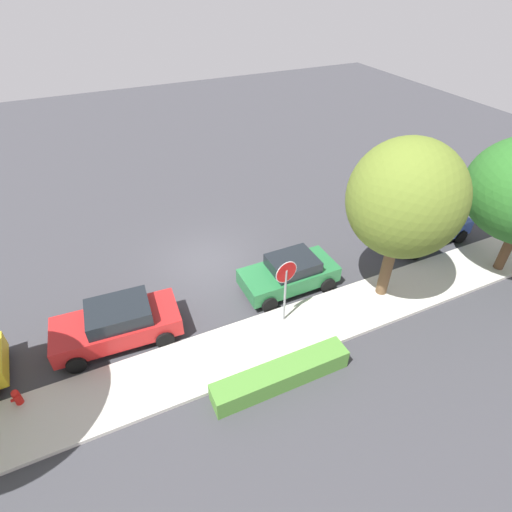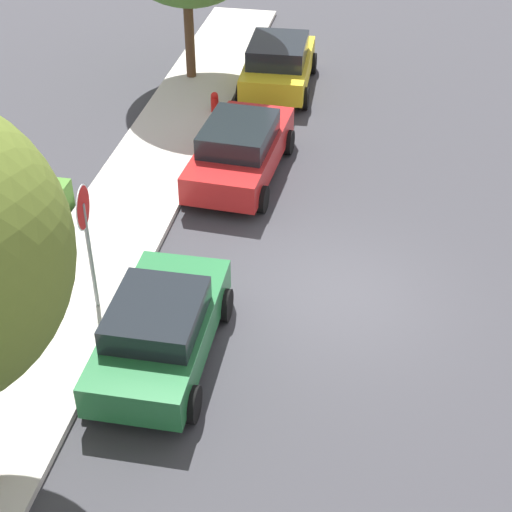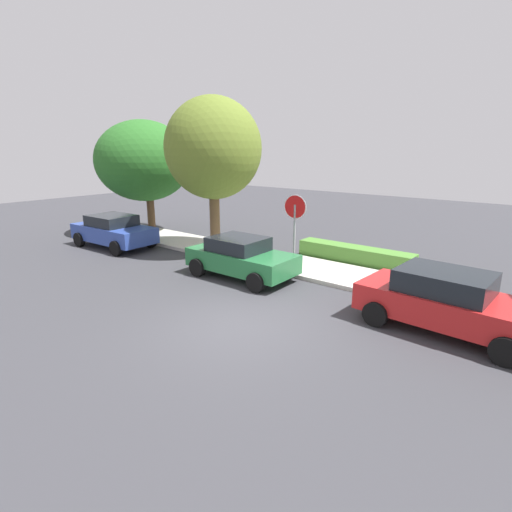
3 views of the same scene
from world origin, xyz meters
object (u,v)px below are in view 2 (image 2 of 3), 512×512
stop_sign (86,228)px  parked_car_red (240,149)px  parked_car_yellow (278,64)px  fire_hydrant (215,104)px  parked_car_green (160,329)px

stop_sign → parked_car_red: bearing=-16.9°
stop_sign → parked_car_yellow: size_ratio=0.72×
parked_car_red → fire_hydrant: size_ratio=6.02×
parked_car_yellow → parked_car_green: bearing=179.5°
fire_hydrant → parked_car_yellow: bearing=-34.0°
stop_sign → parked_car_yellow: bearing=-9.0°
stop_sign → fire_hydrant: (8.76, -0.29, -1.59)m
parked_car_red → parked_car_yellow: parked_car_yellow is taller
stop_sign → parked_car_yellow: (10.90, -1.73, -1.15)m
parked_car_red → fire_hydrant: 3.52m
parked_car_yellow → fire_hydrant: (-2.14, 1.45, -0.43)m
parked_car_red → parked_car_green: bearing=179.5°
parked_car_yellow → fire_hydrant: size_ratio=5.45×
parked_car_red → fire_hydrant: parked_car_red is taller
parked_car_red → parked_car_yellow: bearing=-0.5°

